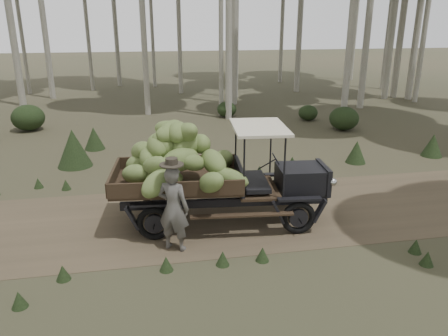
# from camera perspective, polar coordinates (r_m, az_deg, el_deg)

# --- Properties ---
(ground) EXTENTS (120.00, 120.00, 0.00)m
(ground) POSITION_cam_1_polar(r_m,az_deg,el_deg) (10.57, -9.08, -6.88)
(ground) COLOR #473D2B
(ground) RESTS_ON ground
(dirt_track) EXTENTS (70.00, 4.00, 0.01)m
(dirt_track) POSITION_cam_1_polar(r_m,az_deg,el_deg) (10.57, -9.08, -6.86)
(dirt_track) COLOR brown
(dirt_track) RESTS_ON ground
(banana_truck) EXTENTS (5.15, 2.70, 2.56)m
(banana_truck) POSITION_cam_1_polar(r_m,az_deg,el_deg) (9.83, -4.03, 0.60)
(banana_truck) COLOR black
(banana_truck) RESTS_ON ground
(farmer) EXTENTS (0.80, 0.71, 1.99)m
(farmer) POSITION_cam_1_polar(r_m,az_deg,el_deg) (8.92, -6.63, -5.14)
(farmer) COLOR #56534F
(farmer) RESTS_ON ground
(undergrowth) EXTENTS (22.80, 23.79, 1.36)m
(undergrowth) POSITION_cam_1_polar(r_m,az_deg,el_deg) (9.77, -14.58, -5.92)
(undergrowth) COLOR #233319
(undergrowth) RESTS_ON ground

